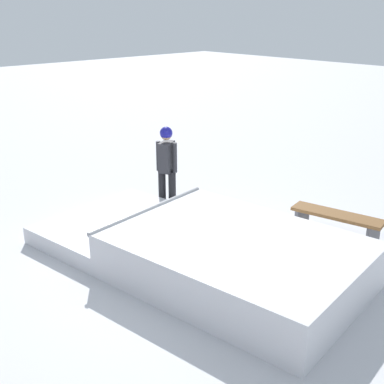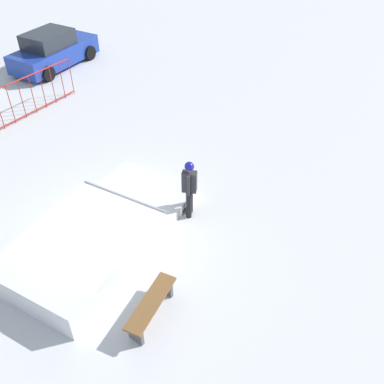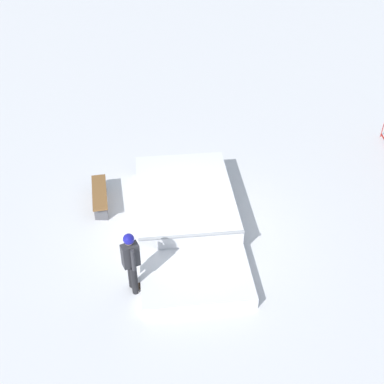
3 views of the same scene
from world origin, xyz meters
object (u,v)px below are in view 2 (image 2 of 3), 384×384
object	(u,v)px
skater	(189,185)
park_bench	(151,305)
skateboard	(178,208)
parked_car_blue	(53,51)
skate_ramp	(94,238)

from	to	relation	value
skater	park_bench	distance (m)	3.42
skateboard	parked_car_blue	size ratio (longest dim) A/B	0.19
skateboard	park_bench	xyz separation A→B (m)	(-3.03, -1.65, 0.28)
skate_ramp	park_bench	world-z (taller)	skate_ramp
skate_ramp	park_bench	xyz separation A→B (m)	(-0.69, -2.46, 0.04)
skate_ramp	skater	world-z (taller)	skater
skate_ramp	skateboard	bearing A→B (deg)	-26.51
skate_ramp	skater	distance (m)	2.77
park_bench	parked_car_blue	xyz separation A→B (m)	(7.57, 12.23, 0.37)
skater	park_bench	world-z (taller)	skater
skater	skateboard	size ratio (longest dim) A/B	2.09
skater	park_bench	size ratio (longest dim) A/B	1.05
skate_ramp	skater	size ratio (longest dim) A/B	3.30
skater	parked_car_blue	size ratio (longest dim) A/B	0.40
skate_ramp	parked_car_blue	xyz separation A→B (m)	(6.89, 9.76, 0.41)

